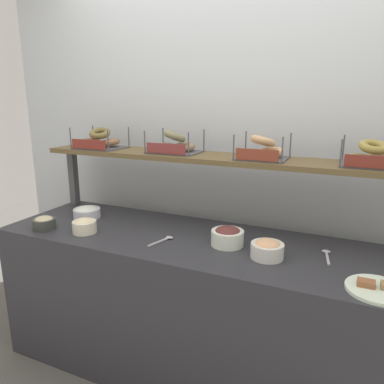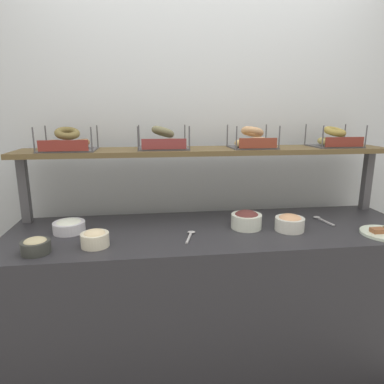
{
  "view_description": "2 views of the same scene",
  "coord_description": "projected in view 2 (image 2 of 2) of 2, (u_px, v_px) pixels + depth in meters",
  "views": [
    {
      "loc": [
        0.77,
        -1.75,
        1.61
      ],
      "look_at": [
        -0.05,
        0.04,
        1.11
      ],
      "focal_mm": 34.51,
      "sensor_mm": 36.0,
      "label": 1
    },
    {
      "loc": [
        -0.37,
        -1.77,
        1.5
      ],
      "look_at": [
        -0.13,
        0.02,
        1.07
      ],
      "focal_mm": 31.29,
      "sensor_mm": 36.0,
      "label": 2
    }
  ],
  "objects": [
    {
      "name": "upper_shelf",
      "position": [
        207.0,
        151.0,
        2.07
      ],
      "size": [
        2.28,
        0.32,
        0.03
      ],
      "primitive_type": "cube",
      "color": "brown",
      "rests_on": "shelf_riser_left"
    },
    {
      "name": "shelf_riser_right",
      "position": [
        367.0,
        180.0,
        2.26
      ],
      "size": [
        0.05,
        0.05,
        0.4
      ],
      "primitive_type": "cube",
      "color": "#4C4C51",
      "rests_on": "deli_counter"
    },
    {
      "name": "bagel_basket_poppy",
      "position": [
        163.0,
        141.0,
        2.02
      ],
      "size": [
        0.3,
        0.25,
        0.15
      ],
      "color": "#4C4C51",
      "rests_on": "upper_shelf"
    },
    {
      "name": "bowl_potato_salad",
      "position": [
        95.0,
        238.0,
        1.65
      ],
      "size": [
        0.14,
        0.14,
        0.09
      ],
      "color": "#ECE6CA",
      "rests_on": "deli_counter"
    },
    {
      "name": "shelf_riser_left",
      "position": [
        24.0,
        190.0,
        1.98
      ],
      "size": [
        0.05,
        0.05,
        0.4
      ],
      "primitive_type": "cube",
      "color": "#4C4C51",
      "rests_on": "deli_counter"
    },
    {
      "name": "bowl_cream_cheese",
      "position": [
        69.0,
        226.0,
        1.84
      ],
      "size": [
        0.17,
        0.17,
        0.07
      ],
      "color": "white",
      "rests_on": "deli_counter"
    },
    {
      "name": "bagel_basket_cinnamon_raisin",
      "position": [
        68.0,
        143.0,
        1.93
      ],
      "size": [
        0.31,
        0.25,
        0.14
      ],
      "color": "#4C4C51",
      "rests_on": "upper_shelf"
    },
    {
      "name": "serving_spoon_near_plate",
      "position": [
        190.0,
        235.0,
        1.79
      ],
      "size": [
        0.07,
        0.17,
        0.01
      ],
      "color": "#B7B7BC",
      "rests_on": "deli_counter"
    },
    {
      "name": "bowl_chocolate_spread",
      "position": [
        246.0,
        219.0,
        1.91
      ],
      "size": [
        0.17,
        0.17,
        0.1
      ],
      "color": "white",
      "rests_on": "deli_counter"
    },
    {
      "name": "back_wall",
      "position": [
        200.0,
        156.0,
        2.35
      ],
      "size": [
        3.52,
        0.06,
        2.4
      ],
      "primitive_type": "cube",
      "color": "silver",
      "rests_on": "ground_plane"
    },
    {
      "name": "bagel_basket_everything",
      "position": [
        334.0,
        140.0,
        2.16
      ],
      "size": [
        0.3,
        0.25,
        0.14
      ],
      "color": "#4C4C51",
      "rests_on": "upper_shelf"
    },
    {
      "name": "deli_counter",
      "position": [
        214.0,
        296.0,
        2.0
      ],
      "size": [
        2.32,
        0.7,
        0.85
      ],
      "primitive_type": "cube",
      "color": "#2D2D33",
      "rests_on": "ground_plane"
    },
    {
      "name": "bowl_lox_spread",
      "position": [
        290.0,
        222.0,
        1.87
      ],
      "size": [
        0.16,
        0.16,
        0.09
      ],
      "color": "silver",
      "rests_on": "deli_counter"
    },
    {
      "name": "ground_plane",
      "position": [
        213.0,
        357.0,
        2.1
      ],
      "size": [
        8.0,
        8.0,
        0.0
      ],
      "primitive_type": "plane",
      "color": "#595651"
    },
    {
      "name": "serving_spoon_by_edge",
      "position": [
        321.0,
        219.0,
        2.05
      ],
      "size": [
        0.05,
        0.17,
        0.01
      ],
      "color": "#B7B7BC",
      "rests_on": "deli_counter"
    },
    {
      "name": "bagel_basket_plain",
      "position": [
        252.0,
        140.0,
        2.08
      ],
      "size": [
        0.29,
        0.26,
        0.14
      ],
      "color": "#4C4C51",
      "rests_on": "upper_shelf"
    },
    {
      "name": "bowl_tuna_salad",
      "position": [
        36.0,
        245.0,
        1.57
      ],
      "size": [
        0.13,
        0.13,
        0.08
      ],
      "color": "#373A35",
      "rests_on": "deli_counter"
    }
  ]
}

